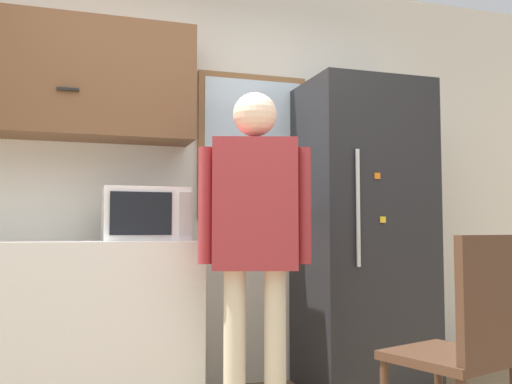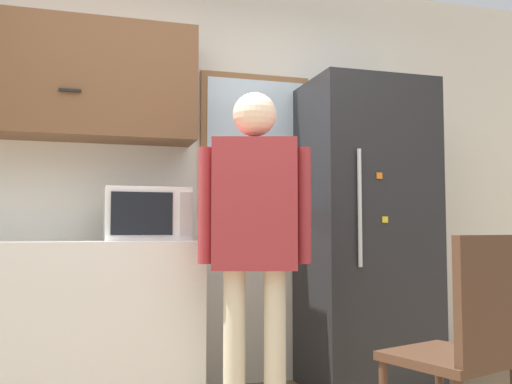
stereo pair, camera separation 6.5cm
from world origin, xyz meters
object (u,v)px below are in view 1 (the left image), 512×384
at_px(microwave, 145,214).
at_px(person, 255,222).
at_px(chair, 466,339).
at_px(refrigerator, 362,234).

distance_m(microwave, person, 0.70).
height_order(microwave, person, person).
height_order(microwave, chair, microwave).
bearing_deg(microwave, person, -46.03).
bearing_deg(chair, refrigerator, -115.34).
bearing_deg(microwave, chair, -42.78).
xyz_separation_m(person, chair, (0.75, -0.64, -0.51)).
bearing_deg(refrigerator, person, -148.98).
xyz_separation_m(refrigerator, chair, (-0.14, -1.17, -0.44)).
bearing_deg(refrigerator, chair, -96.86).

